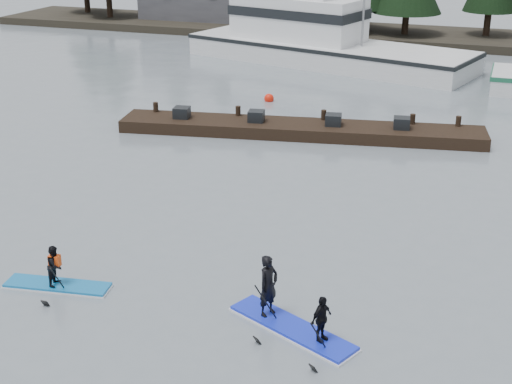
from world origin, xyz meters
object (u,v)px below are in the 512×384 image
(floating_dock, at_px, (300,129))
(paddleboard_duo, at_px, (290,309))
(paddleboard_solo, at_px, (56,274))
(fishing_boat_large, at_px, (319,50))

(floating_dock, relative_size, paddleboard_duo, 4.64)
(paddleboard_solo, distance_m, paddleboard_duo, 6.59)
(fishing_boat_large, height_order, paddleboard_solo, fishing_boat_large)
(fishing_boat_large, xyz_separation_m, floating_dock, (3.24, -15.81, -0.54))
(fishing_boat_large, xyz_separation_m, paddleboard_solo, (0.84, -31.34, -0.40))
(paddleboard_solo, bearing_deg, fishing_boat_large, 82.84)
(paddleboard_solo, relative_size, paddleboard_duo, 0.84)
(floating_dock, relative_size, paddleboard_solo, 5.52)
(floating_dock, bearing_deg, paddleboard_duo, -84.39)
(floating_dock, bearing_deg, fishing_boat_large, 91.97)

